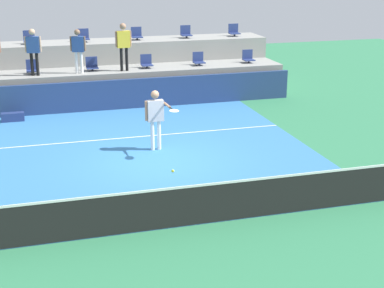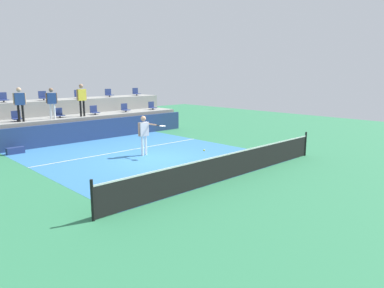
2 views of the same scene
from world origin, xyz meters
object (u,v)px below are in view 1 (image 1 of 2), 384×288
object	(u,v)px
stadium_chair_lower_left	(32,68)
stadium_chair_upper_mid_left	(84,36)
tennis_player	(156,114)
spectator_leaning_on_rail	(33,48)
stadium_chair_upper_right	(186,33)
spectator_in_white	(123,42)
stadium_chair_upper_left	(29,38)
tennis_ball	(173,171)
stadium_chair_lower_right	(199,60)
stadium_chair_lower_mid_left	(92,65)
stadium_chair_lower_mid_right	(146,62)
equipment_bag	(13,117)
stadium_chair_lower_far_right	(248,57)
stadium_chair_upper_mid_right	(137,35)
stadium_chair_upper_far_right	(234,31)
spectator_in_grey	(78,47)

from	to	relation	value
stadium_chair_lower_left	stadium_chair_upper_mid_left	distance (m)	2.89
tennis_player	spectator_leaning_on_rail	xyz separation A→B (m)	(-3.21, 5.83, 1.18)
stadium_chair_upper_right	spectator_in_white	size ratio (longest dim) A/B	0.29
spectator_in_white	stadium_chair_upper_left	bearing A→B (deg)	147.19
stadium_chair_upper_left	tennis_ball	xyz separation A→B (m)	(2.76, -12.27, -1.35)
stadium_chair_lower_left	spectator_leaning_on_rail	xyz separation A→B (m)	(0.09, -0.38, 0.80)
stadium_chair_upper_left	tennis_player	size ratio (longest dim) A/B	0.29
stadium_chair_lower_right	spectator_in_white	distance (m)	3.20
stadium_chair_lower_mid_left	stadium_chair_lower_mid_right	distance (m)	2.11
stadium_chair_upper_left	equipment_bag	bearing A→B (deg)	-101.74
stadium_chair_lower_right	equipment_bag	xyz separation A→B (m)	(-7.20, -1.88, -1.31)
stadium_chair_lower_mid_right	stadium_chair_lower_far_right	size ratio (longest dim) A/B	1.00
stadium_chair_upper_mid_right	stadium_chair_upper_far_right	world-z (taller)	same
stadium_chair_lower_right	tennis_player	world-z (taller)	same
equipment_bag	stadium_chair_upper_mid_left	bearing A→B (deg)	51.89
stadium_chair_upper_mid_left	stadium_chair_upper_right	distance (m)	4.29
stadium_chair_upper_left	stadium_chair_upper_right	bearing A→B (deg)	0.00
spectator_leaning_on_rail	stadium_chair_lower_right	bearing A→B (deg)	3.47
stadium_chair_upper_mid_left	spectator_in_grey	distance (m)	2.23
stadium_chair_lower_right	stadium_chair_upper_far_right	distance (m)	2.91
stadium_chair_upper_right	spectator_in_grey	distance (m)	5.19
stadium_chair_upper_left	stadium_chair_upper_right	distance (m)	6.41
stadium_chair_upper_mid_left	stadium_chair_upper_right	size ratio (longest dim) A/B	1.00
equipment_bag	stadium_chair_upper_mid_right	bearing A→B (deg)	36.04
stadium_chair_lower_mid_right	stadium_chair_upper_left	world-z (taller)	stadium_chair_upper_left
stadium_chair_upper_left	equipment_bag	distance (m)	4.34
stadium_chair_lower_left	stadium_chair_upper_far_right	distance (m)	8.77
tennis_player	spectator_in_grey	size ratio (longest dim) A/B	1.09
stadium_chair_upper_far_right	tennis_player	distance (m)	9.66
stadium_chair_lower_mid_right	stadium_chair_upper_far_right	bearing A→B (deg)	22.98
tennis_ball	tennis_player	bearing A→B (deg)	82.45
stadium_chair_lower_mid_left	stadium_chair_lower_mid_right	size ratio (longest dim) A/B	1.00
stadium_chair_lower_right	spectator_in_grey	size ratio (longest dim) A/B	0.32
stadium_chair_lower_far_right	stadium_chair_upper_left	distance (m)	8.78
stadium_chair_lower_left	stadium_chair_upper_left	world-z (taller)	stadium_chair_upper_left
stadium_chair_upper_mid_right	equipment_bag	xyz separation A→B (m)	(-5.06, -3.68, -2.16)
stadium_chair_lower_mid_right	equipment_bag	world-z (taller)	stadium_chair_lower_mid_right
stadium_chair_lower_left	stadium_chair_lower_right	world-z (taller)	same
stadium_chair_lower_far_right	spectator_in_white	size ratio (longest dim) A/B	0.29
stadium_chair_upper_right	stadium_chair_upper_far_right	bearing A→B (deg)	0.00
stadium_chair_upper_left	tennis_ball	bearing A→B (deg)	-77.32
stadium_chair_lower_left	spectator_in_grey	xyz separation A→B (m)	(1.68, -0.38, 0.75)
stadium_chair_upper_mid_right	tennis_player	distance (m)	8.17
stadium_chair_upper_left	stadium_chair_upper_far_right	xyz separation A→B (m)	(8.57, 0.00, 0.00)
stadium_chair_lower_right	stadium_chair_lower_far_right	distance (m)	2.11
tennis_player	equipment_bag	distance (m)	6.03
tennis_player	stadium_chair_upper_left	bearing A→B (deg)	112.50
tennis_player	stadium_chair_lower_right	bearing A→B (deg)	63.37
spectator_in_grey	equipment_bag	world-z (taller)	spectator_in_grey
stadium_chair_upper_right	stadium_chair_upper_mid_left	bearing A→B (deg)	180.00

